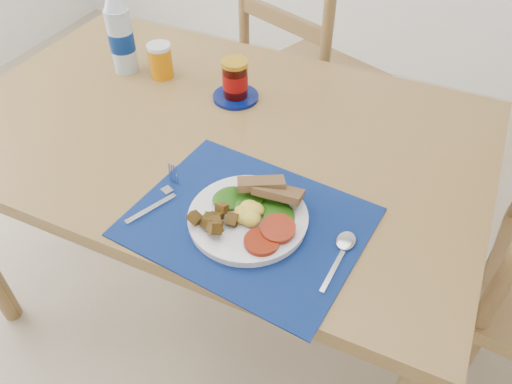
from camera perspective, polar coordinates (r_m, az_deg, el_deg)
ground at (r=1.77m, az=-6.62°, el=-16.32°), size 4.00×4.00×0.00m
table at (r=1.37m, az=-4.67°, el=4.66°), size 1.40×0.90×0.75m
chair_far at (r=1.97m, az=5.51°, el=15.74°), size 0.58×0.57×1.23m
placemat at (r=1.06m, az=-0.92°, el=-3.40°), size 0.51×0.42×0.00m
breakfast_plate at (r=1.04m, az=-1.26°, el=-2.72°), size 0.25×0.25×0.06m
fork at (r=1.12m, az=-10.76°, el=-0.54°), size 0.06×0.18×0.00m
spoon at (r=1.01m, az=9.75°, el=-6.65°), size 0.04×0.16×0.00m
water_bottle at (r=1.56m, az=-15.21°, el=16.88°), size 0.07×0.07×0.25m
juice_glass at (r=1.53m, az=-10.84°, el=14.43°), size 0.07×0.07×0.09m
jam_on_saucer at (r=1.40m, az=-2.39°, el=12.43°), size 0.13×0.13×0.12m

